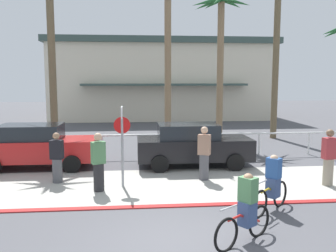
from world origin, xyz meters
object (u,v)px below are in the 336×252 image
Objects in this scene: pedestrian_0 at (204,155)px; pedestrian_1 at (98,164)px; car_red_1 at (36,146)px; car_black_2 at (193,145)px; stop_sign_bike_lane at (122,135)px; cyclist_red_1 at (246,210)px; palm_tree_4 at (168,2)px; palm_tree_5 at (221,31)px; cyclist_yellow_0 at (272,185)px; pedestrian_2 at (329,159)px; pedestrian_3 at (57,160)px; palm_tree_6 at (277,12)px.

pedestrian_1 is (-3.43, -0.96, -0.02)m from pedestrian_0.
car_black_2 is (6.01, -0.31, 0.00)m from car_red_1.
pedestrian_1 is at bearing -150.31° from stop_sign_bike_lane.
car_red_1 reaches higher than cyclist_red_1.
pedestrian_1 is at bearing 131.41° from cyclist_red_1.
palm_tree_4 is 1.28× the size of palm_tree_5.
cyclist_yellow_0 is 3.31m from pedestrian_2.
cyclist_red_1 is at bearing -88.06° from palm_tree_4.
cyclist_yellow_0 is at bearing -68.34° from pedestrian_0.
pedestrian_0 reaches higher than pedestrian_3.
palm_tree_5 is 4.28× the size of pedestrian_0.
stop_sign_bike_lane is 0.58× the size of car_black_2.
pedestrian_2 reaches higher than car_black_2.
pedestrian_3 is at bearing 172.61° from pedestrian_2.
cyclist_yellow_0 is at bearing -24.13° from pedestrian_1.
pedestrian_2 is at bearing -7.39° from pedestrian_3.
pedestrian_1 is at bearing -36.38° from pedestrian_3.
palm_tree_5 is at bearing 33.53° from car_red_1.
car_red_1 is (-3.37, 2.85, -0.81)m from stop_sign_bike_lane.
palm_tree_6 is (3.35, 0.68, 1.18)m from palm_tree_5.
car_black_2 is 2.91× the size of cyclist_red_1.
stop_sign_bike_lane is 1.70× the size of cyclist_red_1.
palm_tree_4 reaches higher than stop_sign_bike_lane.
palm_tree_5 reaches higher than pedestrian_3.
palm_tree_5 is 1.78× the size of car_red_1.
cyclist_yellow_0 is 0.82× the size of pedestrian_2.
cyclist_red_1 is 6.89m from pedestrian_3.
stop_sign_bike_lane is 0.33× the size of palm_tree_5.
stop_sign_bike_lane reaches higher than car_red_1.
palm_tree_5 is at bearing 79.25° from cyclist_red_1.
car_black_2 is at bearing 104.34° from cyclist_yellow_0.
pedestrian_3 is at bearing -141.36° from palm_tree_6.
stop_sign_bike_lane is 6.62m from pedestrian_2.
palm_tree_6 is 11.65m from pedestrian_2.
stop_sign_bike_lane is 3.75m from car_black_2.
car_red_1 is at bearing 139.78° from stop_sign_bike_lane.
palm_tree_6 is at bearing 11.42° from palm_tree_5.
stop_sign_bike_lane is 10.77m from palm_tree_5.
cyclist_yellow_0 and cyclist_red_1 have the same top height.
car_red_1 is at bearing 129.23° from pedestrian_1.
car_black_2 is (0.39, -5.92, -6.60)m from palm_tree_4.
pedestrian_1 is (-2.96, -8.86, -6.62)m from palm_tree_4.
pedestrian_1 reaches higher than pedestrian_3.
cyclist_red_1 is at bearing -48.59° from pedestrian_1.
palm_tree_4 is 2.29× the size of car_black_2.
pedestrian_3 is at bearing -158.61° from car_black_2.
car_black_2 is 1.99m from pedestrian_0.
pedestrian_0 reaches higher than car_black_2.
pedestrian_0 is (6.09, -2.30, -0.01)m from car_red_1.
car_black_2 is at bearing 21.39° from pedestrian_3.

